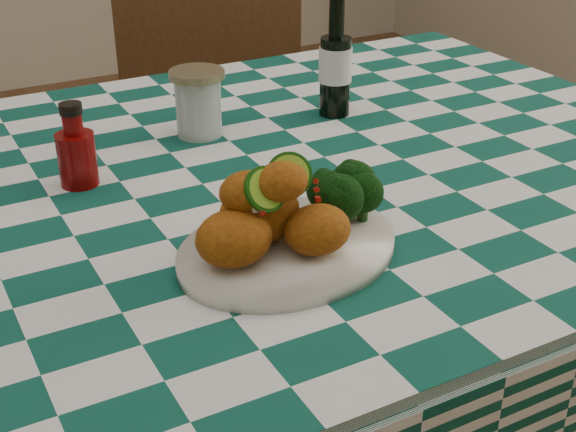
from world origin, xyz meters
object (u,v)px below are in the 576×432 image
ketchup_bottle (75,145)px  fried_chicken_pile (278,205)px  mason_jar (198,103)px  plate (288,249)px  dining_table (214,396)px  beer_bottle (336,57)px  wooden_chair_right (213,151)px

ketchup_bottle → fried_chicken_pile: bearing=-64.6°
mason_jar → plate: bearing=-98.1°
dining_table → ketchup_bottle: size_ratio=13.53×
mason_jar → beer_bottle: 0.25m
fried_chicken_pile → wooden_chair_right: 1.05m
plate → mason_jar: bearing=81.9°
plate → fried_chicken_pile: fried_chicken_pile is taller
fried_chicken_pile → mason_jar: fried_chicken_pile is taller
fried_chicken_pile → plate: bearing=0.0°
fried_chicken_pile → ketchup_bottle: fried_chicken_pile is taller
dining_table → fried_chicken_pile: size_ratio=9.72×
plate → wooden_chair_right: size_ratio=0.28×
fried_chicken_pile → dining_table: bearing=89.5°
dining_table → fried_chicken_pile: fried_chicken_pile is taller
fried_chicken_pile → wooden_chair_right: size_ratio=0.17×
dining_table → fried_chicken_pile: bearing=-90.5°
fried_chicken_pile → ketchup_bottle: (-0.15, 0.32, -0.01)m
ketchup_bottle → mason_jar: ketchup_bottle is taller
dining_table → plate: 0.47m
wooden_chair_right → ketchup_bottle: bearing=-103.4°
dining_table → mason_jar: size_ratio=15.15×
mason_jar → ketchup_bottle: bearing=-157.5°
plate → fried_chicken_pile: bearing=180.0°
beer_bottle → wooden_chair_right: (-0.01, 0.54, -0.38)m
dining_table → mason_jar: bearing=68.2°
dining_table → mason_jar: mason_jar is taller
plate → ketchup_bottle: size_ratio=2.35×
beer_bottle → wooden_chair_right: size_ratio=0.20×
plate → fried_chicken_pile: (-0.01, 0.00, 0.06)m
plate → ketchup_bottle: ketchup_bottle is taller
dining_table → plate: (0.01, -0.24, 0.40)m
plate → wooden_chair_right: (0.30, 0.94, -0.28)m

